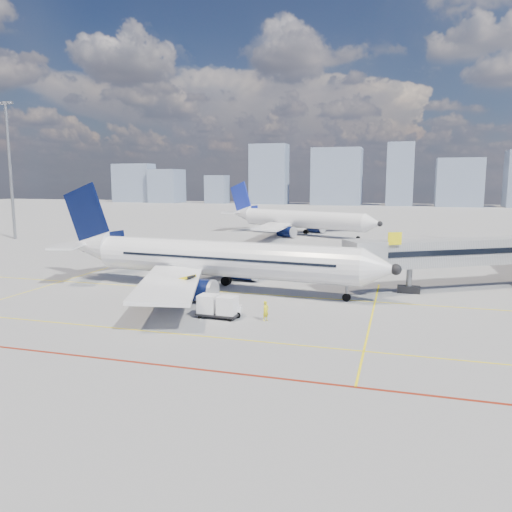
% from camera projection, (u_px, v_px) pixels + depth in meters
% --- Properties ---
extents(ground, '(420.00, 420.00, 0.00)m').
position_uv_depth(ground, '(201.00, 313.00, 42.41)').
color(ground, gray).
rests_on(ground, ground).
extents(apron_markings, '(90.00, 35.12, 0.01)m').
position_uv_depth(apron_markings, '(175.00, 325.00, 38.85)').
color(apron_markings, yellow).
rests_on(apron_markings, ground).
extents(jet_bridge, '(23.55, 15.78, 6.30)m').
position_uv_depth(jet_bridge, '(476.00, 253.00, 51.37)').
color(jet_bridge, '#989BA0').
rests_on(jet_bridge, ground).
extents(floodlight_mast_nw, '(3.20, 0.61, 25.45)m').
position_uv_depth(floodlight_mast_nw, '(10.00, 167.00, 93.55)').
color(floodlight_mast_nw, gray).
rests_on(floodlight_mast_nw, ground).
extents(distant_skyline, '(249.08, 15.69, 27.57)m').
position_uv_depth(distant_skyline, '(373.00, 180.00, 220.18)').
color(distant_skyline, gray).
rests_on(distant_skyline, ground).
extents(main_aircraft, '(37.14, 32.33, 10.92)m').
position_uv_depth(main_aircraft, '(210.00, 259.00, 50.86)').
color(main_aircraft, white).
rests_on(main_aircraft, ground).
extents(second_aircraft, '(35.10, 29.64, 10.87)m').
position_uv_depth(second_aircraft, '(297.00, 219.00, 101.81)').
color(second_aircraft, white).
rests_on(second_aircraft, ground).
extents(baggage_tug, '(2.22, 1.63, 1.40)m').
position_uv_depth(baggage_tug, '(228.00, 308.00, 41.15)').
color(baggage_tug, white).
rests_on(baggage_tug, ground).
extents(cargo_dolly, '(3.46, 1.63, 1.87)m').
position_uv_depth(cargo_dolly, '(218.00, 306.00, 40.64)').
color(cargo_dolly, black).
rests_on(cargo_dolly, ground).
extents(belt_loader, '(6.77, 3.59, 2.74)m').
position_uv_depth(belt_loader, '(160.00, 292.00, 47.13)').
color(belt_loader, black).
rests_on(belt_loader, ground).
extents(ramp_worker, '(0.64, 0.70, 1.62)m').
position_uv_depth(ramp_worker, '(266.00, 311.00, 39.83)').
color(ramp_worker, yellow).
rests_on(ramp_worker, ground).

